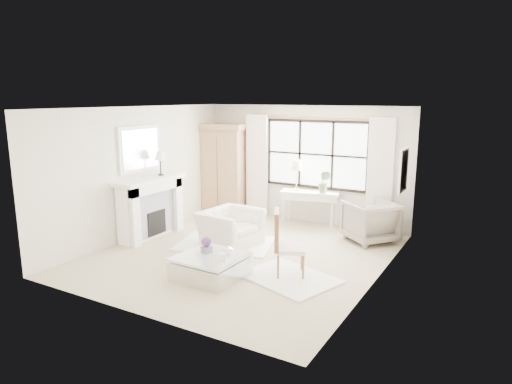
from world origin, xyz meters
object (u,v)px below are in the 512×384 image
console_table (310,209)px  club_armchair (230,228)px  coffee_table (211,267)px  armoire (224,168)px

console_table → club_armchair: (-0.78, -2.11, -0.04)m
club_armchair → coffee_table: club_armchair is taller
armoire → console_table: (2.35, -0.04, -0.74)m
console_table → coffee_table: 3.63m
armoire → club_armchair: 2.77m
armoire → console_table: bearing=-9.1°
club_armchair → coffee_table: (0.61, -1.50, -0.18)m
console_table → coffee_table: bearing=-106.9°
armoire → coffee_table: (2.18, -3.65, -0.96)m
armoire → coffee_table: bearing=-67.4°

